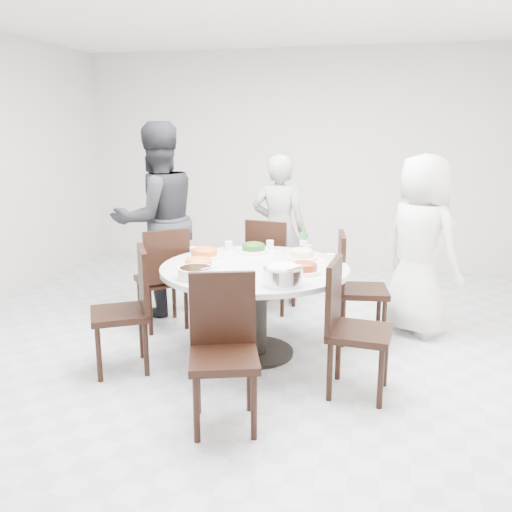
% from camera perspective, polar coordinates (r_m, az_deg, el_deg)
% --- Properties ---
extents(floor, '(6.00, 6.00, 0.01)m').
position_cam_1_polar(floor, '(4.60, 0.20, -9.98)').
color(floor, silver).
rests_on(floor, ground).
extents(wall_back, '(6.00, 0.01, 2.80)m').
position_cam_1_polar(wall_back, '(7.19, 5.51, 9.99)').
color(wall_back, beige).
rests_on(wall_back, ground).
extents(dining_table, '(1.50, 1.50, 0.75)m').
position_cam_1_polar(dining_table, '(4.42, -0.14, -5.76)').
color(dining_table, silver).
rests_on(dining_table, floor).
extents(chair_ne, '(0.47, 0.47, 0.95)m').
position_cam_1_polar(chair_ne, '(4.76, 11.16, -3.34)').
color(chair_ne, black).
rests_on(chair_ne, floor).
extents(chair_n, '(0.49, 0.49, 0.95)m').
position_cam_1_polar(chair_n, '(5.47, 1.77, -0.90)').
color(chair_n, black).
rests_on(chair_n, floor).
extents(chair_nw, '(0.59, 0.59, 0.95)m').
position_cam_1_polar(chair_nw, '(5.08, -9.91, -2.22)').
color(chair_nw, black).
rests_on(chair_nw, floor).
extents(chair_sw, '(0.57, 0.57, 0.95)m').
position_cam_1_polar(chair_sw, '(4.24, -14.20, -5.62)').
color(chair_sw, black).
rests_on(chair_sw, floor).
extents(chair_s, '(0.53, 0.53, 0.95)m').
position_cam_1_polar(chair_s, '(3.36, -3.40, -10.37)').
color(chair_s, black).
rests_on(chair_s, floor).
extents(chair_se, '(0.46, 0.46, 0.95)m').
position_cam_1_polar(chair_se, '(3.82, 10.89, -7.61)').
color(chair_se, black).
rests_on(chair_se, floor).
extents(diner_right, '(0.92, 0.92, 1.61)m').
position_cam_1_polar(diner_right, '(5.01, 16.92, 1.06)').
color(diner_right, silver).
rests_on(diner_right, floor).
extents(diner_middle, '(0.58, 0.38, 1.56)m').
position_cam_1_polar(diner_middle, '(5.67, 2.44, 2.79)').
color(diner_middle, black).
rests_on(diner_middle, floor).
extents(diner_left, '(1.14, 1.16, 1.88)m').
position_cam_1_polar(diner_left, '(5.40, -10.34, 3.76)').
color(diner_left, black).
rests_on(diner_left, floor).
extents(dish_greens, '(0.26, 0.26, 0.07)m').
position_cam_1_polar(dish_greens, '(4.77, -0.27, 0.77)').
color(dish_greens, white).
rests_on(dish_greens, dining_table).
extents(dish_pale, '(0.26, 0.26, 0.07)m').
position_cam_1_polar(dish_pale, '(4.55, 4.81, 0.12)').
color(dish_pale, white).
rests_on(dish_pale, dining_table).
extents(dish_orange, '(0.28, 0.28, 0.08)m').
position_cam_1_polar(dish_orange, '(4.59, -5.47, 0.27)').
color(dish_orange, white).
rests_on(dish_orange, dining_table).
extents(dish_redbrown, '(0.25, 0.25, 0.06)m').
position_cam_1_polar(dish_redbrown, '(4.11, 5.09, -1.38)').
color(dish_redbrown, white).
rests_on(dish_redbrown, dining_table).
extents(dish_tofu, '(0.27, 0.27, 0.07)m').
position_cam_1_polar(dish_tofu, '(4.24, -6.07, -0.89)').
color(dish_tofu, white).
rests_on(dish_tofu, dining_table).
extents(rice_bowl, '(0.28, 0.28, 0.12)m').
position_cam_1_polar(rice_bowl, '(3.80, 2.85, -2.17)').
color(rice_bowl, silver).
rests_on(rice_bowl, dining_table).
extents(soup_bowl, '(0.26, 0.26, 0.08)m').
position_cam_1_polar(soup_bowl, '(3.98, -6.35, -1.77)').
color(soup_bowl, white).
rests_on(soup_bowl, dining_table).
extents(beverage_bottle, '(0.07, 0.07, 0.24)m').
position_cam_1_polar(beverage_bottle, '(4.73, 5.05, 1.65)').
color(beverage_bottle, '#2E712D').
rests_on(beverage_bottle, dining_table).
extents(tea_cups, '(0.07, 0.07, 0.08)m').
position_cam_1_polar(tea_cups, '(4.91, 1.10, 1.22)').
color(tea_cups, white).
rests_on(tea_cups, dining_table).
extents(chopsticks, '(0.24, 0.04, 0.01)m').
position_cam_1_polar(chopsticks, '(4.95, 1.15, 0.91)').
color(chopsticks, tan).
rests_on(chopsticks, dining_table).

